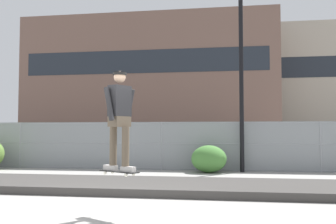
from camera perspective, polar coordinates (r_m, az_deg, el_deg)
The scene contains 9 objects.
ground_plane at distance 7.36m, azimuth -11.35°, elevation -14.45°, with size 120.00×120.00×0.00m, color gray.
gravel_berm at distance 9.86m, azimuth -5.93°, elevation -10.98°, with size 17.94×2.51×0.19m, color #3D3A38.
skateboard at distance 6.66m, azimuth -7.42°, elevation -8.96°, with size 0.79×0.58×0.07m.
skater at distance 6.63m, azimuth -7.36°, elevation -0.28°, with size 0.67×0.62×1.75m.
chain_fence at distance 14.59m, azimuth -1.03°, elevation -5.11°, with size 23.55×0.06×1.85m.
street_lamp at distance 14.36m, azimuth 11.01°, elevation 8.48°, with size 0.44×0.44×6.96m.
parked_car_near at distance 19.85m, azimuth -16.40°, elevation -4.71°, with size 4.54×2.24×1.66m.
library_building at distance 46.78m, azimuth -2.07°, elevation 4.09°, with size 28.64×13.11×14.51m.
shrub_center at distance 13.72m, azimuth 6.21°, elevation -7.08°, with size 1.27×1.04×0.98m.
Camera 1 is at (2.45, -6.78, 1.46)m, focal length 40.24 mm.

